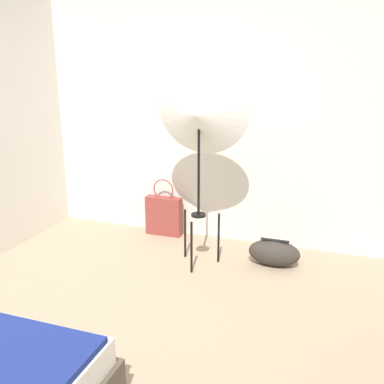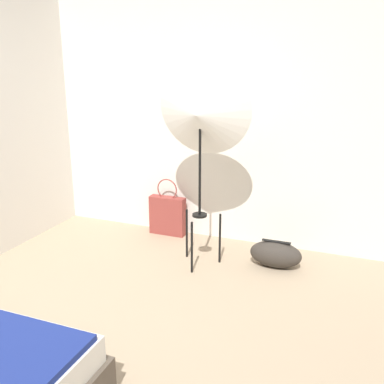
% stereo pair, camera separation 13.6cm
% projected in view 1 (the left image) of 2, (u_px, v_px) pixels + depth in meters
% --- Properties ---
extents(ground_plane, '(14.00, 14.00, 0.00)m').
position_uv_depth(ground_plane, '(24.00, 384.00, 2.53)').
color(ground_plane, gray).
extents(wall_back, '(8.00, 0.05, 2.60)m').
position_uv_depth(wall_back, '(179.00, 107.00, 4.39)').
color(wall_back, silver).
rests_on(wall_back, ground_plane).
extents(photo_umbrella, '(0.81, 0.37, 1.77)m').
position_uv_depth(photo_umbrella, '(199.00, 112.00, 3.63)').
color(photo_umbrella, black).
rests_on(photo_umbrella, ground_plane).
extents(tote_bag, '(0.37, 0.11, 0.59)m').
position_uv_depth(tote_bag, '(164.00, 215.00, 4.62)').
color(tote_bag, brown).
rests_on(tote_bag, ground_plane).
extents(duffel_bag, '(0.45, 0.23, 0.24)m').
position_uv_depth(duffel_bag, '(274.00, 253.00, 3.96)').
color(duffel_bag, '#332D28').
rests_on(duffel_bag, ground_plane).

